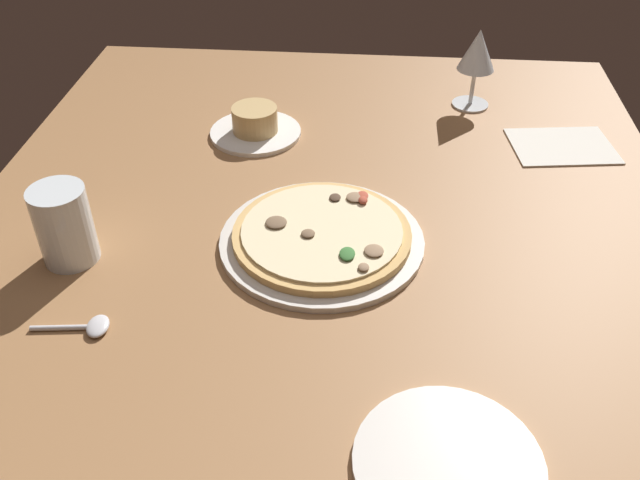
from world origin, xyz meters
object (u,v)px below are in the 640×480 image
at_px(ramekin_on_saucer, 255,125).
at_px(wine_glass_far, 477,53).
at_px(pizza_main, 322,237).
at_px(spoon, 89,327).
at_px(side_plate, 448,464).
at_px(paper_menu, 562,146).
at_px(water_glass, 66,228).

xyz_separation_m(ramekin_on_saucer, wine_glass_far, (0.15, -0.40, 0.09)).
xyz_separation_m(pizza_main, spoon, (-0.20, 0.28, -0.01)).
height_order(pizza_main, side_plate, pizza_main).
bearing_deg(wine_glass_far, ramekin_on_saucer, 110.74).
bearing_deg(spoon, wine_glass_far, -38.66).
bearing_deg(side_plate, pizza_main, 23.92).
relative_size(pizza_main, side_plate, 1.50).
relative_size(side_plate, spoon, 1.97).
relative_size(ramekin_on_saucer, spoon, 1.64).
height_order(ramekin_on_saucer, wine_glass_far, wine_glass_far).
bearing_deg(side_plate, paper_menu, -19.72).
height_order(wine_glass_far, side_plate, wine_glass_far).
bearing_deg(water_glass, spoon, -152.43).
bearing_deg(water_glass, side_plate, -120.54).
distance_m(pizza_main, water_glass, 0.35).
relative_size(ramekin_on_saucer, water_glass, 1.45).
relative_size(ramekin_on_saucer, wine_glass_far, 1.09).
relative_size(water_glass, side_plate, 0.57).
distance_m(wine_glass_far, paper_menu, 0.23).
xyz_separation_m(pizza_main, water_glass, (-0.06, 0.35, 0.04)).
height_order(pizza_main, ramekin_on_saucer, ramekin_on_saucer).
height_order(wine_glass_far, paper_menu, wine_glass_far).
height_order(ramekin_on_saucer, paper_menu, ramekin_on_saucer).
relative_size(pizza_main, spoon, 2.95).
relative_size(wine_glass_far, paper_menu, 0.86).
bearing_deg(wine_glass_far, water_glass, 130.96).
xyz_separation_m(wine_glass_far, water_glass, (-0.52, 0.60, -0.06)).
distance_m(water_glass, paper_menu, 0.84).
bearing_deg(ramekin_on_saucer, wine_glass_far, -69.26).
height_order(paper_menu, spoon, spoon).
height_order(side_plate, spoon, spoon).
xyz_separation_m(pizza_main, wine_glass_far, (0.46, -0.25, 0.09)).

